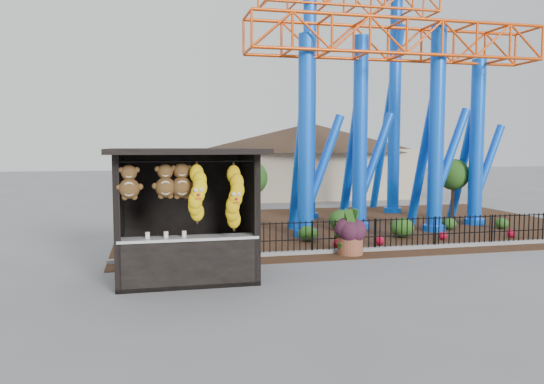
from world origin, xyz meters
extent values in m
plane|color=slate|center=(0.00, 0.00, 0.00)|extent=(120.00, 120.00, 0.00)
cube|color=#331E11|center=(4.00, 8.00, 0.01)|extent=(18.00, 12.00, 0.02)
cube|color=gray|center=(4.00, 3.00, 0.06)|extent=(18.00, 0.18, 0.12)
cube|color=black|center=(-3.00, 1.20, 0.05)|extent=(3.20, 2.60, 0.10)
cube|color=black|center=(-3.00, 2.44, 1.50)|extent=(3.20, 0.12, 3.00)
cube|color=black|center=(-4.54, 1.20, 1.50)|extent=(0.12, 2.60, 3.00)
cube|color=black|center=(-1.46, 1.20, 1.50)|extent=(0.12, 2.60, 3.00)
cube|color=black|center=(-3.00, 0.95, 3.06)|extent=(3.50, 3.40, 0.12)
cube|color=black|center=(-4.53, -0.03, 1.50)|extent=(0.14, 0.14, 3.00)
cube|color=black|center=(-1.47, -0.03, 1.50)|extent=(0.14, 0.14, 3.00)
cube|color=black|center=(-3.00, 0.15, 0.55)|extent=(3.00, 0.50, 1.10)
cube|color=silver|center=(-3.00, 0.15, 1.12)|extent=(3.10, 0.55, 0.06)
cylinder|color=black|center=(-3.00, -0.25, 2.85)|extent=(2.90, 0.04, 0.04)
cylinder|color=blue|center=(1.50, 6.00, 3.50)|extent=(0.56, 0.56, 7.00)
cylinder|color=blue|center=(1.50, 6.00, 0.12)|extent=(0.84, 0.84, 0.24)
cylinder|color=blue|center=(4.00, 7.20, 3.65)|extent=(0.56, 0.56, 7.30)
cylinder|color=blue|center=(4.00, 7.20, 0.12)|extent=(0.84, 0.84, 0.24)
cylinder|color=blue|center=(6.50, 6.00, 3.75)|extent=(0.56, 0.56, 7.50)
cylinder|color=blue|center=(6.50, 6.00, 0.12)|extent=(0.84, 0.84, 0.24)
cylinder|color=blue|center=(9.00, 7.20, 3.30)|extent=(0.56, 0.56, 6.60)
cylinder|color=blue|center=(9.00, 7.20, 0.12)|extent=(0.84, 0.84, 0.24)
cylinder|color=blue|center=(3.00, 10.50, 4.75)|extent=(0.56, 0.56, 9.50)
cylinder|color=blue|center=(3.00, 10.50, 0.12)|extent=(0.84, 0.84, 0.24)
cylinder|color=blue|center=(7.50, 11.50, 5.25)|extent=(0.56, 0.56, 10.50)
cylinder|color=blue|center=(7.50, 11.50, 0.12)|extent=(0.84, 0.84, 0.24)
cylinder|color=blue|center=(1.50, 6.90, 2.62)|extent=(0.36, 2.21, 5.85)
cylinder|color=blue|center=(2.20, 6.30, 2.45)|extent=(1.62, 0.32, 3.73)
cylinder|color=blue|center=(4.00, 8.10, 2.74)|extent=(0.36, 2.29, 6.10)
cylinder|color=blue|center=(4.70, 7.50, 2.55)|extent=(1.67, 0.32, 3.88)
cylinder|color=blue|center=(6.50, 6.90, 2.81)|extent=(0.36, 2.34, 6.26)
cylinder|color=blue|center=(7.20, 6.30, 2.62)|extent=(1.71, 0.32, 3.99)
cylinder|color=blue|center=(9.00, 8.10, 2.47)|extent=(0.36, 2.10, 5.53)
cylinder|color=blue|center=(9.70, 7.50, 2.31)|extent=(1.54, 0.32, 3.52)
cylinder|color=brown|center=(1.87, 2.70, 0.31)|extent=(0.88, 0.88, 0.62)
ellipsoid|color=#331424|center=(1.87, 2.70, 0.94)|extent=(0.70, 0.70, 0.64)
imported|color=#174E17|center=(1.75, 2.70, 0.43)|extent=(0.95, 0.88, 0.86)
ellipsoid|color=#244C16|center=(1.29, 5.03, 0.27)|extent=(0.64, 0.64, 0.51)
ellipsoid|color=#244C16|center=(4.70, 5.01, 0.35)|extent=(0.84, 0.84, 0.67)
ellipsoid|color=#244C16|center=(7.26, 6.21, 0.24)|extent=(0.55, 0.55, 0.44)
ellipsoid|color=#244C16|center=(3.21, 7.05, 0.40)|extent=(0.95, 0.95, 0.76)
ellipsoid|color=#244C16|center=(9.32, 5.90, 0.22)|extent=(0.51, 0.51, 0.41)
sphere|color=red|center=(1.81, 3.64, 0.16)|extent=(0.28, 0.28, 0.28)
sphere|color=red|center=(3.33, 3.82, 0.16)|extent=(0.28, 0.28, 0.28)
sphere|color=red|center=(5.81, 4.22, 0.16)|extent=(0.28, 0.28, 0.28)
sphere|color=red|center=(8.33, 4.08, 0.16)|extent=(0.28, 0.28, 0.28)
cube|color=#BFAD8C|center=(6.00, 20.00, 1.50)|extent=(12.00, 6.00, 3.00)
cone|color=#332319|center=(6.00, 20.00, 3.90)|extent=(15.00, 15.00, 1.80)
camera|label=1|loc=(-3.85, -11.70, 3.18)|focal=35.00mm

